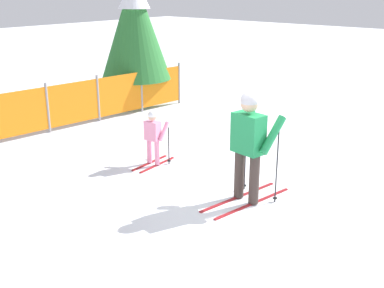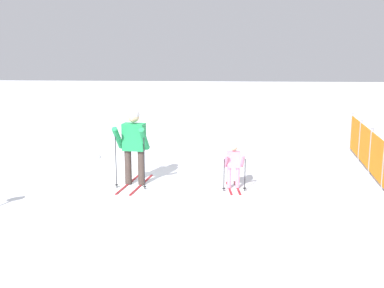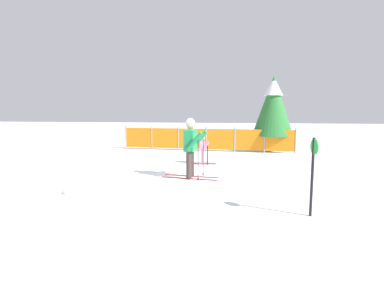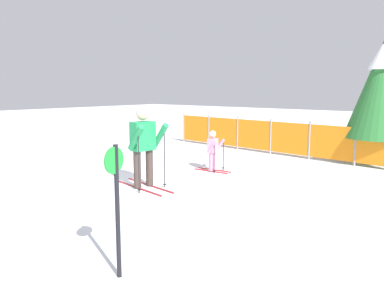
{
  "view_description": "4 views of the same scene",
  "coord_description": "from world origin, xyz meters",
  "views": [
    {
      "loc": [
        -5.23,
        -3.64,
        3.11
      ],
      "look_at": [
        0.25,
        1.09,
        0.68
      ],
      "focal_mm": 45.0,
      "sensor_mm": 36.0,
      "label": 1
    },
    {
      "loc": [
        10.3,
        1.93,
        3.0
      ],
      "look_at": [
        0.36,
        1.31,
        0.94
      ],
      "focal_mm": 45.0,
      "sensor_mm": 36.0,
      "label": 2
    },
    {
      "loc": [
        1.29,
        -8.13,
        1.97
      ],
      "look_at": [
        0.23,
        0.9,
        0.86
      ],
      "focal_mm": 28.0,
      "sensor_mm": 36.0,
      "label": 3
    },
    {
      "loc": [
        5.85,
        -5.04,
        2.0
      ],
      "look_at": [
        0.67,
        1.14,
        0.81
      ],
      "focal_mm": 35.0,
      "sensor_mm": 36.0,
      "label": 4
    }
  ],
  "objects": [
    {
      "name": "ground_plane",
      "position": [
        0.0,
        0.0,
        0.0
      ],
      "size": [
        60.0,
        60.0,
        0.0
      ],
      "primitive_type": "plane",
      "color": "white"
    },
    {
      "name": "skier_adult",
      "position": [
        0.31,
        0.06,
        1.0
      ],
      "size": [
        1.61,
        0.76,
        1.68
      ],
      "rotation": [
        0.0,
        0.0,
        -0.14
      ],
      "color": "maroon",
      "rests_on": "ground_plane"
    },
    {
      "name": "skier_child",
      "position": [
        0.46,
        2.19,
        0.57
      ],
      "size": [
        0.95,
        0.5,
        1.0
      ],
      "rotation": [
        0.0,
        0.0,
        0.1
      ],
      "color": "maroon",
      "rests_on": "ground_plane"
    },
    {
      "name": "safety_fence",
      "position": [
        0.36,
        5.32,
        0.55
      ],
      "size": [
        7.78,
        0.72,
        1.1
      ],
      "rotation": [
        0.0,
        0.0,
        -0.08
      ],
      "color": "gray",
      "rests_on": "ground_plane"
    },
    {
      "name": "conifer_far",
      "position": [
        3.34,
        5.7,
        2.09
      ],
      "size": [
        1.82,
        1.82,
        3.38
      ],
      "color": "#4C3823",
      "rests_on": "ground_plane"
    }
  ]
}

